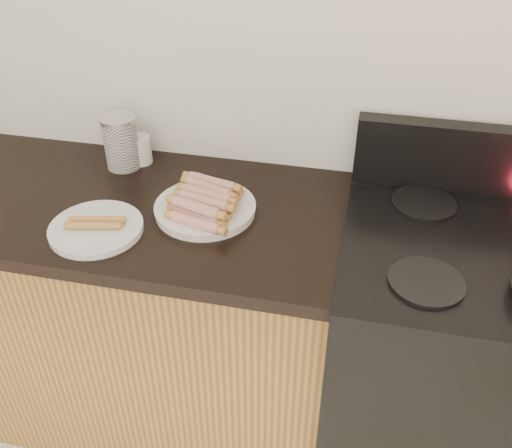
% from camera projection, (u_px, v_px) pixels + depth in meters
% --- Properties ---
extents(wall_back, '(4.00, 0.04, 2.60)m').
position_uv_depth(wall_back, '(225.00, 35.00, 1.61)').
color(wall_back, silver).
rests_on(wall_back, ground).
extents(cabinet_base, '(2.20, 0.59, 0.86)m').
position_uv_depth(cabinet_base, '(17.00, 297.00, 2.00)').
color(cabinet_base, olive).
rests_on(cabinet_base, floor).
extents(stove, '(0.76, 0.65, 0.91)m').
position_uv_depth(stove, '(457.00, 368.00, 1.71)').
color(stove, black).
rests_on(stove, floor).
extents(stove_panel, '(0.76, 0.06, 0.20)m').
position_uv_depth(stove_panel, '(491.00, 161.00, 1.61)').
color(stove_panel, black).
rests_on(stove_panel, stove).
extents(burner_near_left, '(0.18, 0.18, 0.01)m').
position_uv_depth(burner_near_left, '(427.00, 282.00, 1.34)').
color(burner_near_left, black).
rests_on(burner_near_left, stove).
extents(burner_far_left, '(0.18, 0.18, 0.01)m').
position_uv_depth(burner_far_left, '(424.00, 203.00, 1.61)').
color(burner_far_left, black).
rests_on(burner_far_left, stove).
extents(main_plate, '(0.31, 0.31, 0.02)m').
position_uv_depth(main_plate, '(205.00, 209.00, 1.59)').
color(main_plate, silver).
rests_on(main_plate, counter_slab).
extents(side_plate, '(0.27, 0.27, 0.02)m').
position_uv_depth(side_plate, '(96.00, 229.00, 1.52)').
color(side_plate, white).
rests_on(side_plate, counter_slab).
extents(hotdog_pile, '(0.14, 0.27, 0.06)m').
position_uv_depth(hotdog_pile, '(205.00, 199.00, 1.57)').
color(hotdog_pile, '#973F2F').
rests_on(hotdog_pile, main_plate).
extents(plain_sausages, '(0.14, 0.08, 0.02)m').
position_uv_depth(plain_sausages, '(95.00, 223.00, 1.51)').
color(plain_sausages, '#DC8244').
rests_on(plain_sausages, side_plate).
extents(canister, '(0.11, 0.11, 0.17)m').
position_uv_depth(canister, '(121.00, 142.00, 1.76)').
color(canister, silver).
rests_on(canister, counter_slab).
extents(mug, '(0.08, 0.08, 0.09)m').
position_uv_depth(mug, '(140.00, 149.00, 1.80)').
color(mug, white).
rests_on(mug, counter_slab).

